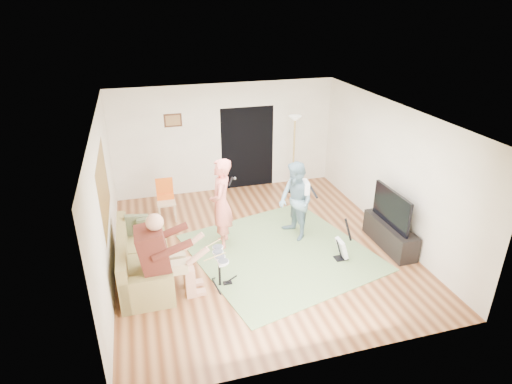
# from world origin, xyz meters

# --- Properties ---
(floor) EXTENTS (6.00, 6.00, 0.00)m
(floor) POSITION_xyz_m (0.00, 0.00, 0.00)
(floor) COLOR brown
(floor) RESTS_ON ground
(walls) EXTENTS (5.50, 6.00, 2.70)m
(walls) POSITION_xyz_m (0.00, 0.00, 1.35)
(walls) COLOR white
(walls) RESTS_ON floor
(ceiling) EXTENTS (6.00, 6.00, 0.00)m
(ceiling) POSITION_xyz_m (0.00, 0.00, 2.70)
(ceiling) COLOR white
(ceiling) RESTS_ON walls
(window_blinds) EXTENTS (0.00, 2.05, 2.05)m
(window_blinds) POSITION_xyz_m (-2.74, 0.20, 1.55)
(window_blinds) COLOR brown
(window_blinds) RESTS_ON walls
(doorway) EXTENTS (2.10, 0.00, 2.10)m
(doorway) POSITION_xyz_m (0.55, 2.99, 1.05)
(doorway) COLOR black
(doorway) RESTS_ON walls
(picture_frame) EXTENTS (0.42, 0.03, 0.32)m
(picture_frame) POSITION_xyz_m (-1.25, 2.99, 1.90)
(picture_frame) COLOR #3F2314
(picture_frame) RESTS_ON walls
(area_rug) EXTENTS (3.78, 3.85, 0.02)m
(area_rug) POSITION_xyz_m (0.34, -0.28, 0.01)
(area_rug) COLOR #64804E
(area_rug) RESTS_ON floor
(sofa) EXTENTS (0.85, 2.06, 0.83)m
(sofa) POSITION_xyz_m (-2.29, -0.34, 0.28)
(sofa) COLOR #98884C
(sofa) RESTS_ON floor
(drummer) EXTENTS (0.99, 0.55, 1.52)m
(drummer) POSITION_xyz_m (-1.85, -0.99, 0.59)
(drummer) COLOR #592219
(drummer) RESTS_ON sofa
(drum_kit) EXTENTS (0.36, 0.64, 0.66)m
(drum_kit) POSITION_xyz_m (-1.00, -0.99, 0.29)
(drum_kit) COLOR black
(drum_kit) RESTS_ON floor
(singer) EXTENTS (0.61, 0.76, 1.83)m
(singer) POSITION_xyz_m (-0.68, 0.31, 0.91)
(singer) COLOR #F17768
(singer) RESTS_ON floor
(microphone) EXTENTS (0.06, 0.06, 0.24)m
(microphone) POSITION_xyz_m (-0.48, 0.31, 1.36)
(microphone) COLOR black
(microphone) RESTS_ON singer
(guitarist) EXTENTS (0.76, 0.90, 1.62)m
(guitarist) POSITION_xyz_m (0.81, 0.21, 0.81)
(guitarist) COLOR #6B8D9D
(guitarist) RESTS_ON floor
(guitar_held) EXTENTS (0.21, 0.61, 0.26)m
(guitar_held) POSITION_xyz_m (1.01, 0.21, 1.10)
(guitar_held) COLOR white
(guitar_held) RESTS_ON guitarist
(guitar_spare) EXTENTS (0.31, 0.28, 0.87)m
(guitar_spare) POSITION_xyz_m (1.37, -0.82, 0.25)
(guitar_spare) COLOR black
(guitar_spare) RESTS_ON floor
(torchiere_lamp) EXTENTS (0.35, 0.35, 1.95)m
(torchiere_lamp) POSITION_xyz_m (1.58, 2.40, 1.34)
(torchiere_lamp) COLOR black
(torchiere_lamp) RESTS_ON floor
(dining_chair) EXTENTS (0.39, 0.41, 0.92)m
(dining_chair) POSITION_xyz_m (-1.65, 1.73, 0.33)
(dining_chair) COLOR tan
(dining_chair) RESTS_ON floor
(tv_cabinet) EXTENTS (0.40, 1.40, 0.50)m
(tv_cabinet) POSITION_xyz_m (2.50, -0.64, 0.25)
(tv_cabinet) COLOR black
(tv_cabinet) RESTS_ON floor
(television) EXTENTS (0.06, 1.17, 0.70)m
(television) POSITION_xyz_m (2.45, -0.64, 0.85)
(television) COLOR black
(television) RESTS_ON tv_cabinet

